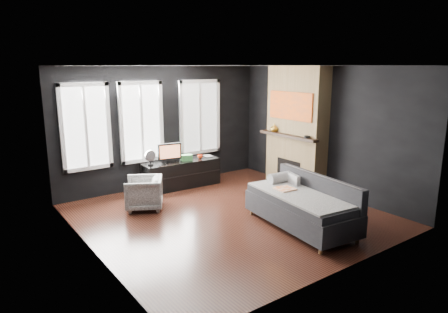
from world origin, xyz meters
TOP-DOWN VIEW (x-y plane):
  - floor at (0.00, 0.00)m, footprint 5.00×5.00m
  - ceiling at (0.00, 0.00)m, footprint 5.00×5.00m
  - wall_back at (0.00, 2.50)m, footprint 5.00×0.02m
  - wall_left at (-2.50, 0.00)m, footprint 0.02×5.00m
  - wall_right at (2.50, 0.00)m, footprint 0.02×5.00m
  - windows at (-0.45, 2.46)m, footprint 4.00×0.16m
  - fireplace at (2.30, 0.60)m, footprint 0.70×1.62m
  - sofa at (0.66, -1.14)m, footprint 1.24×2.14m
  - stripe_pillow at (0.93, -0.69)m, footprint 0.15×0.33m
  - armchair at (-1.10, 1.27)m, footprint 0.87×0.89m
  - media_console at (0.20, 2.10)m, footprint 1.78×0.62m
  - monitor at (-0.07, 2.12)m, footprint 0.55×0.19m
  - desk_fan at (-0.54, 2.11)m, footprint 0.25×0.25m
  - mug at (0.67, 2.03)m, footprint 0.13×0.11m
  - book at (0.85, 2.14)m, footprint 0.18×0.05m
  - storage_box at (0.32, 2.04)m, footprint 0.27×0.21m
  - mantel_vase at (2.05, 1.05)m, footprint 0.21×0.22m
  - mantel_clock at (2.05, 0.05)m, footprint 0.18×0.18m

SIDE VIEW (x-z plane):
  - floor at x=0.00m, z-range 0.00..0.00m
  - media_console at x=0.20m, z-range 0.00..0.61m
  - armchair at x=-1.10m, z-range 0.00..0.69m
  - sofa at x=0.66m, z-range 0.00..0.88m
  - stripe_pillow at x=0.93m, z-range 0.47..0.79m
  - mug at x=0.67m, z-range 0.61..0.72m
  - storage_box at x=0.32m, z-range 0.61..0.74m
  - book at x=0.85m, z-range 0.61..0.85m
  - desk_fan at x=-0.54m, z-range 0.61..0.95m
  - monitor at x=-0.07m, z-range 0.61..1.09m
  - mantel_clock at x=2.05m, z-range 1.23..1.27m
  - mantel_vase at x=2.05m, z-range 1.23..1.40m
  - wall_back at x=0.00m, z-range 0.00..2.70m
  - wall_left at x=-2.50m, z-range 0.00..2.70m
  - wall_right at x=2.50m, z-range 0.00..2.70m
  - fireplace at x=2.30m, z-range 0.00..2.70m
  - windows at x=-0.45m, z-range 1.50..3.26m
  - ceiling at x=0.00m, z-range 2.70..2.70m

